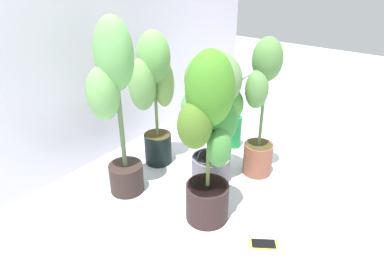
{
  "coord_description": "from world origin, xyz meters",
  "views": [
    {
      "loc": [
        -1.49,
        -0.91,
        1.27
      ],
      "look_at": [
        -0.07,
        0.16,
        0.38
      ],
      "focal_mm": 32.09,
      "sensor_mm": 36.0,
      "label": 1
    }
  ],
  "objects": [
    {
      "name": "potted_plant_back_left",
      "position": [
        -0.39,
        0.43,
        0.6
      ],
      "size": [
        0.26,
        0.23,
        1.03
      ],
      "color": "#32241F",
      "rests_on": "ground"
    },
    {
      "name": "cell_phone",
      "position": [
        -0.28,
        -0.44,
        0.0
      ],
      "size": [
        0.14,
        0.16,
        0.01
      ],
      "rotation": [
        0.0,
        0.0,
        0.58
      ],
      "color": "#C7C547",
      "rests_on": "ground"
    },
    {
      "name": "mylar_back_wall",
      "position": [
        0.0,
        0.86,
        1.0
      ],
      "size": [
        3.2,
        0.01,
        2.0
      ],
      "primitive_type": "cube",
      "color": "silver",
      "rests_on": "ground"
    },
    {
      "name": "potted_plant_back_center",
      "position": [
        -0.03,
        0.49,
        0.53
      ],
      "size": [
        0.36,
        0.27,
        0.89
      ],
      "color": "black",
      "rests_on": "ground"
    },
    {
      "name": "potted_plant_front_right",
      "position": [
        0.26,
        -0.11,
        0.47
      ],
      "size": [
        0.27,
        0.22,
        0.88
      ],
      "color": "#97553F",
      "rests_on": "ground"
    },
    {
      "name": "nutrient_bottle",
      "position": [
        0.49,
        0.18,
        0.12
      ],
      "size": [
        0.09,
        0.09,
        0.26
      ],
      "color": "#1C8F3E",
      "rests_on": "ground"
    },
    {
      "name": "potted_plant_center",
      "position": [
        0.03,
        0.09,
        0.52
      ],
      "size": [
        0.47,
        0.45,
        0.83
      ],
      "color": "slate",
      "rests_on": "ground"
    },
    {
      "name": "ground_plane",
      "position": [
        0.0,
        0.0,
        0.0
      ],
      "size": [
        8.0,
        8.0,
        0.0
      ],
      "primitive_type": "plane",
      "color": "silver",
      "rests_on": "ground"
    },
    {
      "name": "potted_plant_front_left",
      "position": [
        -0.28,
        -0.11,
        0.51
      ],
      "size": [
        0.35,
        0.32,
        0.92
      ],
      "color": "#33211F",
      "rests_on": "ground"
    }
  ]
}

